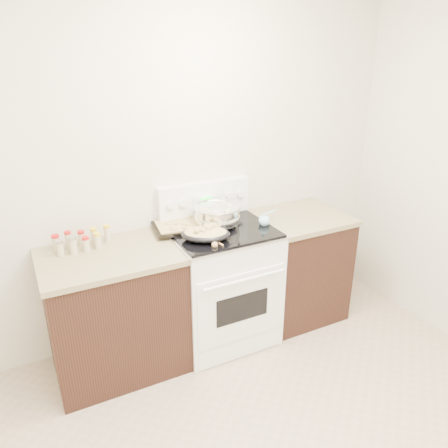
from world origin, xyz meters
TOP-DOWN VIEW (x-y plane):
  - room_shell at (0.00, 0.00)m, footprint 4.10×3.60m
  - counter_left at (-0.48, 1.43)m, footprint 0.93×0.67m
  - counter_right at (1.08, 1.43)m, footprint 0.73×0.67m
  - kitchen_range at (0.35, 1.42)m, footprint 0.78×0.73m
  - mixing_bowl at (0.35, 1.49)m, footprint 0.38×0.38m
  - roasting_pan at (0.17, 1.29)m, footprint 0.41×0.36m
  - baking_sheet at (0.11, 1.57)m, footprint 0.48×0.36m
  - wooden_spoon at (0.18, 1.21)m, footprint 0.08×0.27m
  - blue_ladle at (0.69, 1.35)m, footprint 0.25×0.20m
  - spice_jars at (-0.63, 1.59)m, footprint 0.39×0.15m

SIDE VIEW (x-z plane):
  - counter_left at x=-0.48m, z-range 0.00..0.92m
  - counter_right at x=1.08m, z-range 0.00..0.92m
  - kitchen_range at x=0.35m, z-range -0.12..1.10m
  - wooden_spoon at x=0.18m, z-range 0.93..0.98m
  - baking_sheet at x=0.11m, z-range 0.93..0.99m
  - spice_jars at x=-0.63m, z-range 0.91..1.04m
  - blue_ladle at x=0.69m, z-range 0.93..1.03m
  - roasting_pan at x=0.17m, z-range 0.94..1.05m
  - mixing_bowl at x=0.35m, z-range 0.92..1.13m
  - room_shell at x=0.00m, z-range 0.33..3.08m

